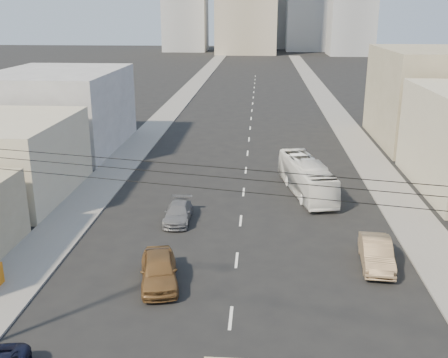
# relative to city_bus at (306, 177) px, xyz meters

# --- Properties ---
(sidewalk_left) EXTENTS (3.50, 180.00, 0.12)m
(sidewalk_left) POSITION_rel_city_bus_xyz_m (-16.66, 43.91, -1.28)
(sidewalk_left) COLOR slate
(sidewalk_left) RESTS_ON ground
(sidewalk_right) EXTENTS (3.50, 180.00, 0.12)m
(sidewalk_right) POSITION_rel_city_bus_xyz_m (6.84, 43.91, -1.28)
(sidewalk_right) COLOR slate
(sidewalk_right) RESTS_ON ground
(lane_dashes) EXTENTS (0.15, 104.00, 0.01)m
(lane_dashes) POSITION_rel_city_bus_xyz_m (-4.91, 26.91, -1.34)
(lane_dashes) COLOR silver
(lane_dashes) RESTS_ON ground
(city_bus) EXTENTS (4.12, 9.88, 2.68)m
(city_bus) POSITION_rel_city_bus_xyz_m (0.00, 0.00, 0.00)
(city_bus) COLOR white
(city_bus) RESTS_ON ground
(sedan_brown) EXTENTS (2.81, 4.97, 1.60)m
(sedan_brown) POSITION_rel_city_bus_xyz_m (-8.86, -15.10, -0.54)
(sedan_brown) COLOR brown
(sedan_brown) RESTS_ON ground
(sedan_tan) EXTENTS (1.98, 4.73, 1.52)m
(sedan_tan) POSITION_rel_city_bus_xyz_m (2.95, -12.21, -0.58)
(sedan_tan) COLOR #917454
(sedan_tan) RESTS_ON ground
(sedan_grey) EXTENTS (1.76, 4.23, 1.22)m
(sedan_grey) POSITION_rel_city_bus_xyz_m (-9.17, -6.43, -0.73)
(sedan_grey) COLOR slate
(sedan_grey) RESTS_ON ground
(overhead_wires) EXTENTS (23.01, 5.02, 0.72)m
(overhead_wires) POSITION_rel_city_bus_xyz_m (-4.91, -24.59, 7.63)
(overhead_wires) COLOR black
(overhead_wires) RESTS_ON ground
(bldg_right_far) EXTENTS (12.00, 16.00, 10.00)m
(bldg_right_far) POSITION_rel_city_bus_xyz_m (15.09, 17.91, 3.66)
(bldg_right_far) COLOR gray
(bldg_right_far) RESTS_ON ground
(bldg_left_far) EXTENTS (12.00, 16.00, 8.00)m
(bldg_left_far) POSITION_rel_city_bus_xyz_m (-24.41, 12.91, 2.66)
(bldg_left_far) COLOR gray
(bldg_left_far) RESTS_ON ground
(midrise_nw) EXTENTS (15.00, 15.00, 34.00)m
(midrise_nw) POSITION_rel_city_bus_xyz_m (-30.91, 153.91, 15.66)
(midrise_nw) COLOR #9A9DA2
(midrise_nw) RESTS_ON ground
(midrise_east) EXTENTS (14.00, 14.00, 28.00)m
(midrise_east) POSITION_rel_city_bus_xyz_m (25.09, 138.91, 12.66)
(midrise_east) COLOR #9A9DA2
(midrise_east) RESTS_ON ground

